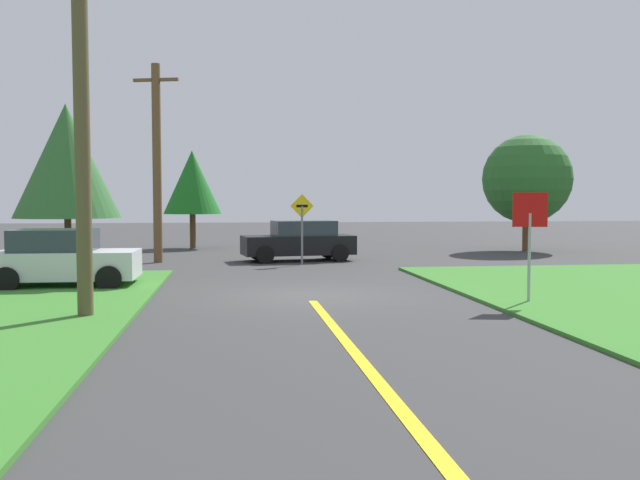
% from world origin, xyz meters
% --- Properties ---
extents(ground_plane, '(120.00, 120.00, 0.00)m').
position_xyz_m(ground_plane, '(0.00, 0.00, 0.00)').
color(ground_plane, '#3A3A3A').
extents(lane_stripe_center, '(0.20, 14.00, 0.01)m').
position_xyz_m(lane_stripe_center, '(0.00, -8.00, 0.01)').
color(lane_stripe_center, yellow).
rests_on(lane_stripe_center, ground).
extents(stop_sign, '(0.78, 0.19, 2.59)m').
position_xyz_m(stop_sign, '(4.91, -2.13, 1.84)').
color(stop_sign, '#9EA0A8').
rests_on(stop_sign, ground).
extents(parked_car_near_building, '(3.84, 2.09, 1.62)m').
position_xyz_m(parked_car_near_building, '(-6.54, 2.44, 0.80)').
color(parked_car_near_building, silver).
rests_on(parked_car_near_building, ground).
extents(car_approaching_junction, '(4.64, 2.42, 1.62)m').
position_xyz_m(car_approaching_junction, '(0.79, 9.92, 0.80)').
color(car_approaching_junction, black).
rests_on(car_approaching_junction, ground).
extents(utility_pole_near, '(1.80, 0.37, 8.79)m').
position_xyz_m(utility_pole_near, '(-4.86, -2.76, 4.51)').
color(utility_pole_near, brown).
rests_on(utility_pole_near, ground).
extents(utility_pole_mid, '(1.77, 0.59, 7.69)m').
position_xyz_m(utility_pole_mid, '(-4.78, 9.87, 3.94)').
color(utility_pole_mid, brown).
rests_on(utility_pole_mid, ground).
extents(direction_sign, '(0.90, 0.18, 2.67)m').
position_xyz_m(direction_sign, '(0.72, 8.29, 1.66)').
color(direction_sign, slate).
rests_on(direction_sign, ground).
extents(oak_tree_left, '(4.36, 4.36, 6.49)m').
position_xyz_m(oak_tree_left, '(-8.79, 12.56, 4.09)').
color(oak_tree_left, brown).
rests_on(oak_tree_left, ground).
extents(pine_tree_center, '(4.24, 4.24, 5.60)m').
position_xyz_m(pine_tree_center, '(12.22, 13.89, 3.47)').
color(pine_tree_center, brown).
rests_on(pine_tree_center, ground).
extents(oak_tree_right, '(2.92, 2.92, 4.98)m').
position_xyz_m(oak_tree_right, '(-3.89, 17.75, 3.36)').
color(oak_tree_right, brown).
rests_on(oak_tree_right, ground).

